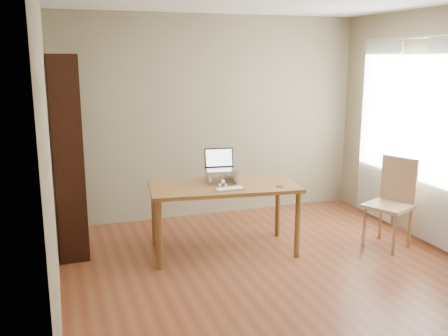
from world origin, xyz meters
The scene contains 10 objects.
room centered at (0.03, 0.01, 1.30)m, with size 4.04×4.54×2.64m.
bookshelf centered at (-1.83, 1.55, 1.05)m, with size 0.30×0.90×2.10m.
curtains centered at (1.92, 0.80, 1.17)m, with size 0.03×1.90×2.25m.
desk centered at (-0.29, 0.91, 0.66)m, with size 1.63×0.95×0.75m.
laptop_stand centered at (-0.29, 0.99, 0.83)m, with size 0.32×0.25×0.13m.
laptop centered at (-0.29, 1.05, 0.94)m, with size 0.34×0.30×0.22m.
keyboard centered at (-0.30, 0.69, 0.76)m, with size 0.30×0.14×0.02m.
coaster centered at (0.23, 0.64, 0.75)m, with size 0.09×0.09×0.01m, color #552F1D.
cat centered at (-0.29, 1.02, 0.81)m, with size 0.23×0.47×0.13m.
chair centered at (1.54, 0.45, 0.54)m, with size 0.59×0.58×0.99m.
Camera 1 is at (-1.94, -3.92, 2.07)m, focal length 40.00 mm.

